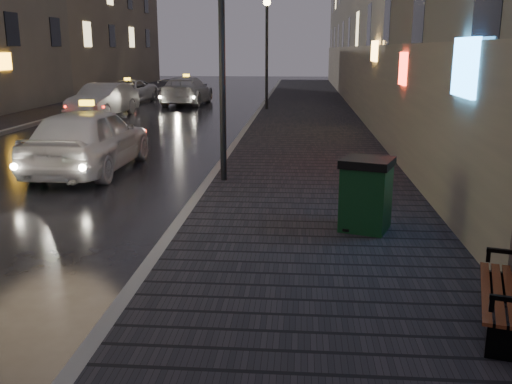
% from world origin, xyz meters
% --- Properties ---
extents(ground, '(120.00, 120.00, 0.00)m').
position_xyz_m(ground, '(0.00, 0.00, 0.00)').
color(ground, black).
rests_on(ground, ground).
extents(sidewalk, '(4.60, 58.00, 0.15)m').
position_xyz_m(sidewalk, '(3.90, 21.00, 0.07)').
color(sidewalk, black).
rests_on(sidewalk, ground).
extents(curb, '(0.20, 58.00, 0.15)m').
position_xyz_m(curb, '(1.50, 21.00, 0.07)').
color(curb, slate).
rests_on(curb, ground).
extents(sidewalk_far, '(2.40, 58.00, 0.15)m').
position_xyz_m(sidewalk_far, '(-8.70, 21.00, 0.07)').
color(sidewalk_far, black).
rests_on(sidewalk_far, ground).
extents(curb_far, '(0.20, 58.00, 0.15)m').
position_xyz_m(curb_far, '(-7.40, 21.00, 0.07)').
color(curb_far, slate).
rests_on(curb_far, ground).
extents(building_far_c, '(6.00, 22.00, 11.00)m').
position_xyz_m(building_far_c, '(-13.50, 39.00, 5.50)').
color(building_far_c, '#6B6051').
rests_on(building_far_c, ground).
extents(lamp_near, '(0.36, 0.36, 5.28)m').
position_xyz_m(lamp_near, '(1.85, 6.00, 3.49)').
color(lamp_near, black).
rests_on(lamp_near, sidewalk).
extents(lamp_far, '(0.36, 0.36, 5.28)m').
position_xyz_m(lamp_far, '(1.85, 22.00, 3.49)').
color(lamp_far, black).
rests_on(lamp_far, sidewalk).
extents(trash_bin, '(1.00, 1.00, 1.20)m').
position_xyz_m(trash_bin, '(4.69, 2.52, 0.76)').
color(trash_bin, '#0E3217').
rests_on(trash_bin, sidewalk).
extents(taxi_near, '(2.07, 4.98, 1.69)m').
position_xyz_m(taxi_near, '(-1.78, 7.34, 0.84)').
color(taxi_near, silver).
rests_on(taxi_near, ground).
extents(car_left_mid, '(2.16, 4.81, 1.53)m').
position_xyz_m(car_left_mid, '(-5.56, 19.26, 0.77)').
color(car_left_mid, '#9D9EA5').
rests_on(car_left_mid, ground).
extents(taxi_mid, '(2.37, 5.44, 1.56)m').
position_xyz_m(taxi_mid, '(-2.91, 25.64, 0.78)').
color(taxi_mid, silver).
rests_on(taxi_mid, ground).
extents(taxi_far, '(2.72, 4.94, 1.31)m').
position_xyz_m(taxi_far, '(-6.55, 26.38, 0.65)').
color(taxi_far, silver).
rests_on(taxi_far, ground).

